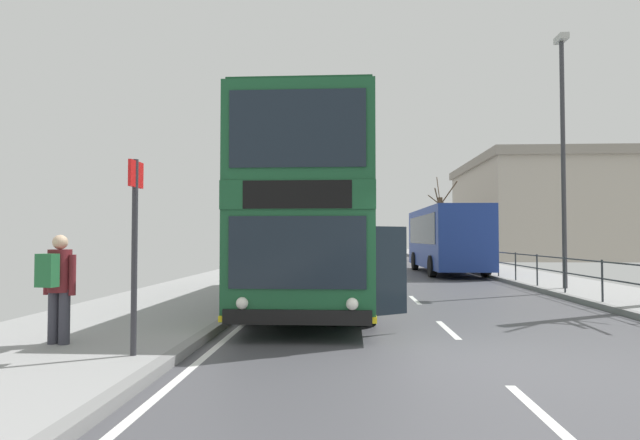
{
  "coord_description": "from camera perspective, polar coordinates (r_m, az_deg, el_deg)",
  "views": [
    {
      "loc": [
        -1.9,
        -7.54,
        1.72
      ],
      "look_at": [
        -2.55,
        5.62,
        2.17
      ],
      "focal_mm": 29.82,
      "sensor_mm": 36.0,
      "label": 1
    }
  ],
  "objects": [
    {
      "name": "pedestrian_companion",
      "position": [
        8.86,
        -26.32,
        -5.88
      ],
      "size": [
        0.55,
        0.57,
        1.63
      ],
      "color": "#383842",
      "rests_on": "ground"
    },
    {
      "name": "double_decker_bus_main",
      "position": [
        13.83,
        -0.27,
        0.51
      ],
      "size": [
        3.25,
        10.72,
        4.42
      ],
      "color": "#19512D",
      "rests_on": "ground"
    },
    {
      "name": "background_building_00",
      "position": [
        49.71,
        22.94,
        1.08
      ],
      "size": [
        12.92,
        17.08,
        8.37
      ],
      "color": "#B2A899",
      "rests_on": "ground"
    },
    {
      "name": "bus_stop_sign_near",
      "position": [
        7.63,
        -19.26,
        -1.45
      ],
      "size": [
        0.08,
        0.44,
        2.65
      ],
      "color": "#2D2D33",
      "rests_on": "ground"
    },
    {
      "name": "street_lamp_far_side",
      "position": [
        18.73,
        24.62,
        7.66
      ],
      "size": [
        0.28,
        0.6,
        8.07
      ],
      "color": "#38383D",
      "rests_on": "ground"
    },
    {
      "name": "background_bus_far_lane",
      "position": [
        26.8,
        13.37,
        -1.9
      ],
      "size": [
        2.68,
        9.19,
        3.15
      ],
      "color": "navy",
      "rests_on": "ground"
    },
    {
      "name": "ground",
      "position": [
        7.81,
        11.84,
        -14.35
      ],
      "size": [
        15.8,
        140.0,
        0.2
      ],
      "color": "#47474C"
    },
    {
      "name": "bare_tree_far_00",
      "position": [
        41.37,
        12.8,
        -0.49
      ],
      "size": [
        1.99,
        2.7,
        6.37
      ],
      "color": "#4C3D2D",
      "rests_on": "ground"
    },
    {
      "name": "pedestrian_railing_far_kerb",
      "position": [
        23.45,
        18.6,
        -3.98
      ],
      "size": [
        0.05,
        27.08,
        1.04
      ],
      "color": "#2D3338",
      "rests_on": "ground"
    }
  ]
}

